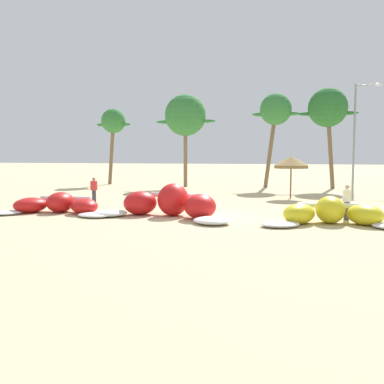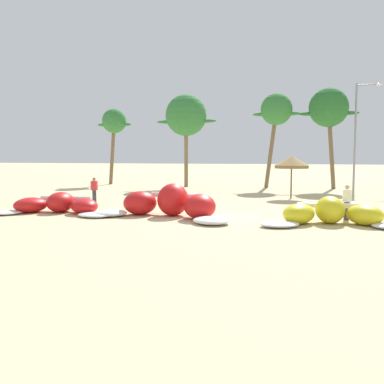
% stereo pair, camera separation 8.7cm
% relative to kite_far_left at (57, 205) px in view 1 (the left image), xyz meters
% --- Properties ---
extents(ground_plane, '(260.00, 260.00, 0.00)m').
position_rel_kite_far_left_xyz_m(ground_plane, '(8.14, 0.72, -0.41)').
color(ground_plane, beige).
extents(kite_far_left, '(6.91, 3.51, 1.05)m').
position_rel_kite_far_left_xyz_m(kite_far_left, '(0.00, 0.00, 0.00)').
color(kite_far_left, white).
rests_on(kite_far_left, ground).
extents(kite_left, '(7.34, 4.10, 1.59)m').
position_rel_kite_far_left_xyz_m(kite_left, '(5.97, 0.21, 0.20)').
color(kite_left, white).
rests_on(kite_left, ground).
extents(kite_left_of_center, '(6.43, 3.38, 1.19)m').
position_rel_kite_far_left_xyz_m(kite_left_of_center, '(13.41, -0.17, 0.05)').
color(kite_left_of_center, white).
rests_on(kite_left_of_center, ground).
extents(beach_umbrella_near_van, '(2.40, 2.40, 2.93)m').
position_rel_kite_far_left_xyz_m(beach_umbrella_near_van, '(11.47, 10.48, 2.10)').
color(beach_umbrella_near_van, brown).
rests_on(beach_umbrella_near_van, ground).
extents(person_near_kites, '(0.36, 0.24, 1.62)m').
position_rel_kite_far_left_xyz_m(person_near_kites, '(14.16, 1.23, 0.41)').
color(person_near_kites, '#383842').
rests_on(person_near_kites, ground).
extents(person_by_umbrellas, '(0.36, 0.24, 1.62)m').
position_rel_kite_far_left_xyz_m(person_by_umbrellas, '(-0.11, 4.17, 0.41)').
color(person_by_umbrellas, '#383842').
rests_on(person_by_umbrellas, ground).
extents(palm_leftmost, '(3.72, 2.48, 7.74)m').
position_rel_kite_far_left_xyz_m(palm_leftmost, '(-6.50, 20.66, 5.91)').
color(palm_leftmost, brown).
rests_on(palm_leftmost, ground).
extents(palm_left, '(5.80, 3.86, 8.66)m').
position_rel_kite_far_left_xyz_m(palm_left, '(1.56, 19.15, 6.27)').
color(palm_left, '#7F6647').
rests_on(palm_left, ground).
extents(palm_left_of_gap, '(4.31, 2.87, 8.59)m').
position_rel_kite_far_left_xyz_m(palm_left_of_gap, '(9.82, 20.11, 6.61)').
color(palm_left_of_gap, brown).
rests_on(palm_left_of_gap, ground).
extents(palm_center_left, '(5.17, 3.45, 8.93)m').
position_rel_kite_far_left_xyz_m(palm_center_left, '(14.37, 20.35, 6.71)').
color(palm_center_left, brown).
rests_on(palm_center_left, ground).
extents(lamppost_west, '(2.15, 0.24, 9.13)m').
position_rel_kite_far_left_xyz_m(lamppost_west, '(16.78, 19.92, 4.74)').
color(lamppost_west, gray).
rests_on(lamppost_west, ground).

